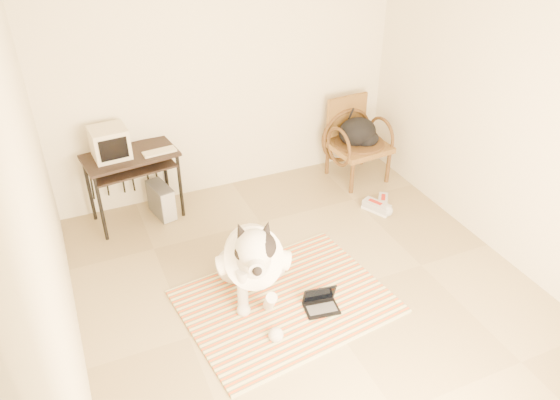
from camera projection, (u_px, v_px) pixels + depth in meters
floor at (315, 298)px, 4.95m from camera, size 4.50×4.50×0.00m
wall_back at (226, 77)px, 5.96m from camera, size 4.50×0.00×4.50m
wall_front at (547, 389)px, 2.49m from camera, size 4.50×0.00×4.50m
wall_left at (47, 229)px, 3.55m from camera, size 0.00×4.50×4.50m
wall_right at (518, 125)px, 4.90m from camera, size 0.00×4.50×4.50m
rug at (286, 301)px, 4.90m from camera, size 1.93×1.57×0.02m
dog at (253, 259)px, 4.80m from camera, size 0.73×1.39×1.01m
laptop at (321, 303)px, 4.80m from camera, size 0.33×0.26×0.21m
computer_desk at (131, 164)px, 5.69m from camera, size 1.00×0.65×0.79m
crt_monitor at (110, 143)px, 5.51m from camera, size 0.38×0.37×0.32m
desk_keyboard at (159, 152)px, 5.66m from camera, size 0.35×0.16×0.02m
pc_tower at (161, 200)px, 6.00m from camera, size 0.25×0.42×0.37m
rattan_chair at (356, 140)px, 6.58m from camera, size 0.69×0.67×0.97m
backpack at (359, 133)px, 6.47m from camera, size 0.47×0.40×0.34m
sneaker_left at (376, 207)px, 6.14m from camera, size 0.26×0.35×0.11m
sneaker_right at (383, 202)px, 6.24m from camera, size 0.25×0.28×0.10m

